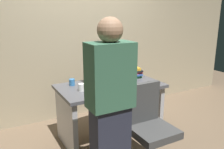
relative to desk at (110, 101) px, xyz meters
name	(u,v)px	position (x,y,z in m)	size (l,w,h in m)	color
ground_plane	(110,135)	(0.00, 0.00, -0.51)	(9.00, 9.00, 0.00)	brown
wall_back	(82,23)	(0.00, 0.95, 0.99)	(6.40, 0.10, 3.00)	tan
desk	(110,101)	(0.00, 0.00, 0.00)	(1.36, 0.75, 0.74)	#4C4C51
office_chair	(150,132)	(0.05, -0.81, -0.08)	(0.52, 0.52, 0.94)	black
person_at_desk	(110,108)	(-0.47, -0.88, 0.33)	(0.40, 0.24, 1.64)	#262838
monitor	(104,63)	(0.00, 0.17, 0.49)	(0.54, 0.16, 0.46)	silver
keyboard	(106,86)	(-0.09, -0.05, 0.25)	(0.43, 0.13, 0.02)	#262626
mouse	(127,82)	(0.22, -0.07, 0.25)	(0.06, 0.10, 0.03)	black
cup_near_keyboard	(81,87)	(-0.43, -0.06, 0.28)	(0.07, 0.07, 0.09)	white
cup_by_monitor	(72,82)	(-0.45, 0.21, 0.28)	(0.07, 0.07, 0.09)	#3372B2
book_stack	(134,73)	(0.47, 0.13, 0.31)	(0.24, 0.18, 0.15)	#338C59
cell_phone	(152,83)	(0.53, -0.21, 0.24)	(0.07, 0.14, 0.01)	black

